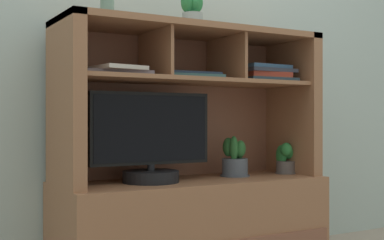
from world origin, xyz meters
TOP-DOWN VIEW (x-y plane):
  - back_wall at (0.00, 0.29)m, footprint 6.00×0.02m
  - media_console at (0.00, 0.01)m, footprint 1.34×0.55m
  - tv_monitor at (-0.24, -0.02)m, footprint 0.61×0.27m
  - potted_orchid at (0.26, 0.01)m, footprint 0.15×0.15m
  - potted_fern at (0.59, -0.01)m, footprint 0.13×0.13m
  - magazine_stack_left at (-0.42, -0.03)m, footprint 0.34×0.30m
  - magazine_stack_centre at (0.43, -0.01)m, footprint 0.30×0.30m
  - magazine_stack_right at (-0.02, 0.01)m, footprint 0.35×0.26m
  - diffuser_bottle at (-0.44, 0.03)m, footprint 0.06×0.06m
  - potted_succulent at (-0.00, -0.00)m, footprint 0.12×0.12m

SIDE VIEW (x-z plane):
  - media_console at x=0.00m, z-range -0.23..0.98m
  - potted_fern at x=0.59m, z-range 0.45..0.63m
  - potted_orchid at x=0.26m, z-range 0.44..0.65m
  - tv_monitor at x=-0.24m, z-range 0.42..0.85m
  - magazine_stack_right at x=-0.02m, z-range 0.96..0.99m
  - magazine_stack_left at x=-0.42m, z-range 0.96..1.00m
  - magazine_stack_centre at x=0.43m, z-range 0.96..1.04m
  - diffuser_bottle at x=-0.44m, z-range 1.12..1.44m
  - potted_succulent at x=0.00m, z-range 1.21..1.39m
  - back_wall at x=0.00m, z-range 0.00..2.80m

